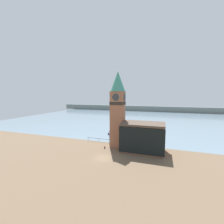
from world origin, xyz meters
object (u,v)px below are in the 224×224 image
at_px(pier_building, 143,137).
at_px(lamp_post, 109,136).
at_px(boat_near, 114,133).
at_px(clock_tower, 118,107).
at_px(mooring_bollard_near, 105,147).

xyz_separation_m(pier_building, lamp_post, (-10.70, 2.27, -1.34)).
bearing_deg(pier_building, lamp_post, 168.02).
bearing_deg(lamp_post, boat_near, 99.96).
distance_m(clock_tower, boat_near, 17.48).
bearing_deg(boat_near, lamp_post, -80.29).
bearing_deg(clock_tower, pier_building, -10.25).
bearing_deg(boat_near, pier_building, -47.46).
bearing_deg(lamp_post, pier_building, -11.98).
relative_size(clock_tower, lamp_post, 5.94).
height_order(clock_tower, lamp_post, clock_tower).
bearing_deg(boat_near, clock_tower, -68.09).
distance_m(pier_building, boat_near, 19.02).
xyz_separation_m(pier_building, mooring_bollard_near, (-10.72, -1.66, -3.66)).
xyz_separation_m(boat_near, lamp_post, (2.01, -11.46, 2.05)).
xyz_separation_m(mooring_bollard_near, lamp_post, (0.01, 3.93, 2.31)).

